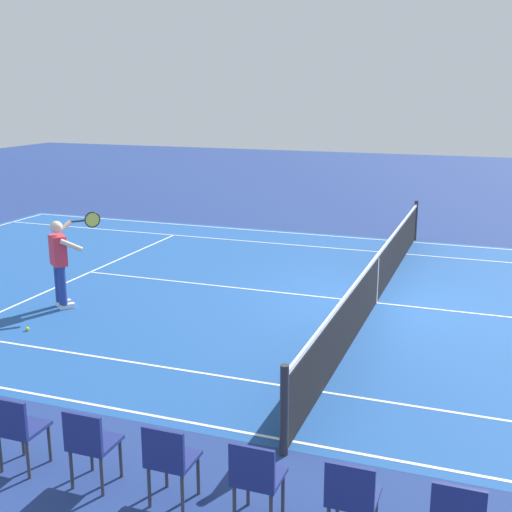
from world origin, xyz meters
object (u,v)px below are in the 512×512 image
at_px(spectator_chair_2, 352,495).
at_px(spectator_chair_4, 169,458).
at_px(tennis_player_near, 60,259).
at_px(spectator_chair_5, 90,442).
at_px(tennis_ball, 27,329).
at_px(spectator_chair_6, 18,427).
at_px(spectator_chair_3, 256,476).
at_px(tennis_net, 377,278).

relative_size(spectator_chair_2, spectator_chair_4, 1.00).
height_order(tennis_player_near, spectator_chair_5, tennis_player_near).
bearing_deg(tennis_ball, spectator_chair_6, 127.68).
relative_size(spectator_chair_5, spectator_chair_6, 1.00).
bearing_deg(spectator_chair_4, spectator_chair_6, 0.00).
relative_size(spectator_chair_2, spectator_chair_5, 1.00).
distance_m(tennis_ball, spectator_chair_5, 5.09).
height_order(tennis_ball, spectator_chair_5, spectator_chair_5).
xyz_separation_m(tennis_ball, spectator_chair_5, (-3.63, 3.54, 0.49)).
bearing_deg(spectator_chair_4, spectator_chair_2, 180.00).
xyz_separation_m(spectator_chair_2, spectator_chair_3, (0.90, 0.00, 0.00)).
height_order(spectator_chair_5, spectator_chair_6, same).
distance_m(spectator_chair_3, spectator_chair_4, 0.90).
xyz_separation_m(spectator_chair_2, spectator_chair_5, (2.69, 0.00, 0.00)).
relative_size(spectator_chair_3, spectator_chair_5, 1.00).
height_order(tennis_player_near, spectator_chair_3, tennis_player_near).
distance_m(spectator_chair_5, spectator_chair_6, 0.90).
relative_size(tennis_net, spectator_chair_3, 13.30).
distance_m(tennis_net, tennis_player_near, 5.94).
bearing_deg(tennis_player_near, spectator_chair_3, 139.32).
bearing_deg(spectator_chair_6, spectator_chair_3, 180.00).
height_order(tennis_net, spectator_chair_6, tennis_net).
bearing_deg(spectator_chair_2, spectator_chair_6, 0.00).
distance_m(tennis_ball, spectator_chair_6, 4.50).
relative_size(tennis_net, spectator_chair_6, 13.30).
relative_size(tennis_player_near, tennis_ball, 25.71).
distance_m(tennis_ball, spectator_chair_2, 7.26).
bearing_deg(tennis_net, spectator_chair_5, 76.79).
distance_m(tennis_net, spectator_chair_4, 7.12).
relative_size(tennis_net, spectator_chair_4, 13.30).
bearing_deg(spectator_chair_5, spectator_chair_2, 180.00).
relative_size(tennis_net, spectator_chair_2, 13.30).
relative_size(tennis_player_near, spectator_chair_6, 1.93).
height_order(tennis_net, spectator_chair_2, tennis_net).
xyz_separation_m(tennis_ball, spectator_chair_2, (-6.33, 3.54, 0.49)).
xyz_separation_m(tennis_net, spectator_chair_5, (1.66, 7.08, 0.03)).
distance_m(spectator_chair_3, spectator_chair_5, 1.80).
xyz_separation_m(tennis_ball, spectator_chair_6, (-2.73, 3.54, 0.49)).
xyz_separation_m(tennis_net, spectator_chair_2, (-1.03, 7.08, 0.03)).
bearing_deg(tennis_player_near, spectator_chair_5, 128.37).
bearing_deg(tennis_net, spectator_chair_2, 98.31).
bearing_deg(tennis_ball, spectator_chair_4, 142.01).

